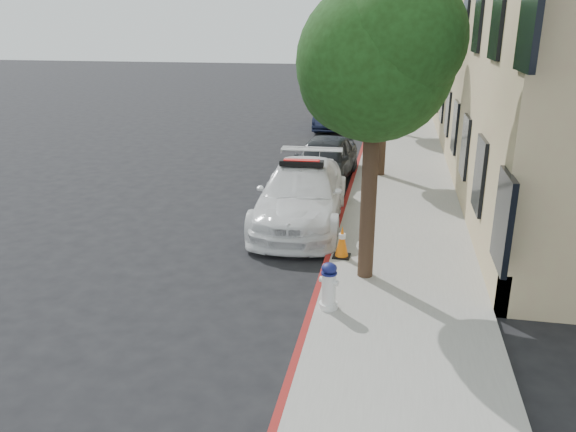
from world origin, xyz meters
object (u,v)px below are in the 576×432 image
at_px(police_car, 302,194).
at_px(parked_car_mid, 324,160).
at_px(parked_car_far, 332,116).
at_px(traffic_cone, 342,242).
at_px(fire_hydrant, 329,286).

distance_m(police_car, parked_car_mid, 4.04).
bearing_deg(parked_car_far, police_car, -86.58).
height_order(police_car, parked_car_mid, police_car).
xyz_separation_m(parked_car_far, traffic_cone, (2.12, -16.08, -0.15)).
height_order(fire_hydrant, traffic_cone, fire_hydrant).
xyz_separation_m(parked_car_far, fire_hydrant, (2.12, -18.41, -0.07)).
bearing_deg(parked_car_far, fire_hydrant, -83.52).
bearing_deg(parked_car_mid, parked_car_far, 99.74).
height_order(parked_car_far, traffic_cone, parked_car_far).
xyz_separation_m(parked_car_mid, parked_car_far, (-0.90, 9.64, -0.09)).
relative_size(fire_hydrant, traffic_cone, 1.23).
bearing_deg(traffic_cone, parked_car_mid, 100.69).
bearing_deg(parked_car_mid, police_car, -86.57).
xyz_separation_m(fire_hydrant, traffic_cone, (-0.00, 2.33, -0.07)).
relative_size(police_car, fire_hydrant, 6.19).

